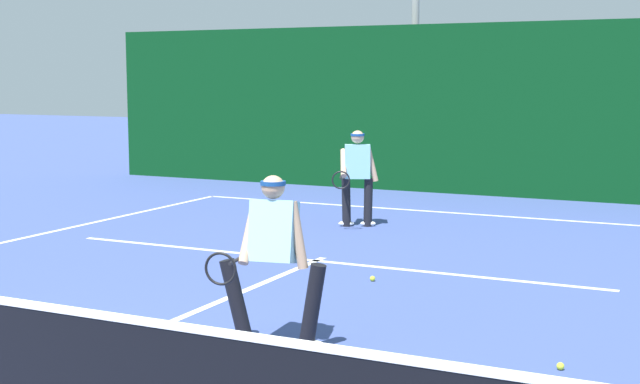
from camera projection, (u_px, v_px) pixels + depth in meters
name	position (u px, v px, depth m)	size (l,w,h in m)	color
court_line_baseline_far	(433.00, 211.00, 16.35)	(9.62, 0.10, 0.01)	white
court_line_service	(316.00, 261.00, 11.96)	(7.84, 0.10, 0.01)	white
court_line_centre	(192.00, 313.00, 9.31)	(0.10, 6.40, 0.01)	white
player_near	(273.00, 254.00, 8.04)	(1.03, 0.87, 1.59)	black
player_far	(357.00, 174.00, 14.62)	(0.70, 0.92, 1.60)	black
tennis_ball	(373.00, 279.00, 10.77)	(0.07, 0.07, 0.07)	#D1E033
tennis_ball_extra	(560.00, 366.00, 7.50)	(0.07, 0.07, 0.07)	#D1E033
back_fence_windscreen	(475.00, 110.00, 18.48)	(17.92, 0.12, 3.58)	#083915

